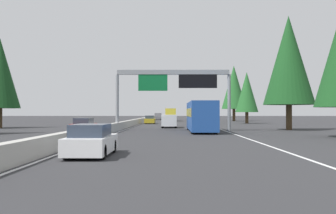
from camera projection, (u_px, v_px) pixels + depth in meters
ground_plane at (138, 124)px, 63.33m from camera, size 320.00×320.00×0.00m
median_barrier at (145, 120)px, 83.34m from camera, size 180.00×0.56×0.90m
shoulder_stripe_right at (202, 123)px, 73.21m from camera, size 160.00×0.16×0.01m
shoulder_stripe_median at (144, 123)px, 73.33m from camera, size 160.00×0.16×0.01m
sign_gantry_overhead at (175, 82)px, 41.36m from camera, size 0.50×12.68×6.69m
sedan_far_center at (91, 141)px, 17.41m from camera, size 4.40×1.80×1.47m
bus_far_right at (201, 115)px, 39.42m from camera, size 11.50×2.55×3.10m
sedan_far_left at (150, 120)px, 67.67m from camera, size 4.40×1.80×1.47m
sedan_distant_b at (171, 117)px, 114.03m from camera, size 4.40×1.80×1.47m
box_truck_mid_left at (171, 114)px, 89.18m from camera, size 8.50×2.40×2.95m
minivan_distant_a at (169, 120)px, 49.93m from camera, size 5.00×1.95×1.69m
pickup_mid_center at (158, 116)px, 107.04m from camera, size 5.60×2.00×1.86m
oncoming_near at (84, 126)px, 37.41m from camera, size 4.40×1.80×1.47m
conifer_right_near at (289, 60)px, 43.46m from camera, size 5.82×5.82×13.23m
conifer_right_mid at (247, 92)px, 69.29m from camera, size 4.17×4.17×9.47m
conifer_right_far at (234, 87)px, 89.01m from camera, size 5.78×5.78×13.15m
conifer_left_near at (0, 73)px, 48.75m from camera, size 5.13×5.13×11.66m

